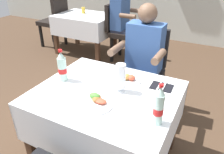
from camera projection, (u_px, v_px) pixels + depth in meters
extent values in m
cube|color=white|center=(106.00, 93.00, 1.69)|extent=(1.08, 0.92, 0.02)
cube|color=white|center=(73.00, 148.00, 1.42)|extent=(1.08, 0.02, 0.32)
cube|color=white|center=(129.00, 85.00, 2.12)|extent=(1.08, 0.02, 0.32)
cube|color=white|center=(55.00, 94.00, 1.99)|extent=(0.02, 0.92, 0.32)
cube|color=white|center=(172.00, 131.00, 1.56)|extent=(0.02, 0.92, 0.32)
cube|color=#472D1E|center=(30.00, 140.00, 1.75)|extent=(0.07, 0.07, 0.70)
cube|color=#472D1E|center=(86.00, 92.00, 2.37)|extent=(0.07, 0.07, 0.70)
cube|color=#472D1E|center=(174.00, 118.00, 1.98)|extent=(0.07, 0.07, 0.70)
cube|color=black|center=(140.00, 76.00, 2.39)|extent=(0.44, 0.44, 0.08)
cube|color=black|center=(149.00, 47.00, 2.46)|extent=(0.42, 0.06, 0.44)
cube|color=black|center=(119.00, 100.00, 2.45)|extent=(0.04, 0.04, 0.45)
cube|color=black|center=(147.00, 109.00, 2.31)|extent=(0.04, 0.04, 0.45)
cube|color=black|center=(131.00, 86.00, 2.72)|extent=(0.04, 0.04, 0.45)
cube|color=black|center=(157.00, 93.00, 2.58)|extent=(0.04, 0.04, 0.45)
cylinder|color=#282D42|center=(126.00, 104.00, 2.38)|extent=(0.10, 0.10, 0.45)
cylinder|color=#282D42|center=(140.00, 108.00, 2.32)|extent=(0.10, 0.10, 0.45)
cube|color=#282D42|center=(140.00, 77.00, 2.34)|extent=(0.34, 0.36, 0.12)
cube|color=#385B9E|center=(145.00, 47.00, 2.25)|extent=(0.36, 0.20, 0.50)
sphere|color=brown|center=(148.00, 13.00, 2.09)|extent=(0.19, 0.19, 0.19)
cylinder|color=brown|center=(116.00, 49.00, 2.15)|extent=(0.07, 0.26, 0.07)
cylinder|color=brown|center=(159.00, 57.00, 1.97)|extent=(0.07, 0.26, 0.07)
cylinder|color=white|center=(96.00, 104.00, 1.53)|extent=(0.25, 0.25, 0.01)
ellipsoid|color=#4C8E38|center=(95.00, 96.00, 1.57)|extent=(0.09, 0.06, 0.05)
ellipsoid|color=#99602D|center=(97.00, 98.00, 1.55)|extent=(0.06, 0.09, 0.03)
ellipsoid|color=#C14C33|center=(101.00, 101.00, 1.53)|extent=(0.09, 0.07, 0.03)
cylinder|color=white|center=(127.00, 80.00, 1.84)|extent=(0.25, 0.25, 0.01)
ellipsoid|color=#C14C33|center=(131.00, 78.00, 1.81)|extent=(0.08, 0.08, 0.04)
ellipsoid|color=gold|center=(122.00, 78.00, 1.82)|extent=(0.10, 0.09, 0.03)
ellipsoid|color=#B77A38|center=(127.00, 77.00, 1.82)|extent=(0.08, 0.08, 0.05)
cylinder|color=white|center=(120.00, 91.00, 1.69)|extent=(0.07, 0.07, 0.01)
cylinder|color=white|center=(120.00, 89.00, 1.68)|extent=(0.02, 0.02, 0.03)
cylinder|color=white|center=(121.00, 76.00, 1.63)|extent=(0.08, 0.08, 0.19)
cylinder|color=black|center=(121.00, 79.00, 1.64)|extent=(0.07, 0.07, 0.15)
cylinder|color=silver|center=(62.00, 69.00, 1.80)|extent=(0.07, 0.07, 0.20)
cylinder|color=red|center=(63.00, 70.00, 1.80)|extent=(0.07, 0.07, 0.04)
cone|color=silver|center=(61.00, 55.00, 1.74)|extent=(0.06, 0.06, 0.05)
cylinder|color=red|center=(60.00, 51.00, 1.72)|extent=(0.03, 0.03, 0.02)
cylinder|color=silver|center=(158.00, 109.00, 1.31)|extent=(0.06, 0.06, 0.21)
cylinder|color=red|center=(158.00, 111.00, 1.32)|extent=(0.06, 0.06, 0.05)
cone|color=silver|center=(161.00, 91.00, 1.25)|extent=(0.06, 0.06, 0.05)
cylinder|color=red|center=(161.00, 85.00, 1.23)|extent=(0.03, 0.03, 0.02)
cube|color=black|center=(162.00, 87.00, 1.74)|extent=(0.17, 0.13, 0.01)
cube|color=silver|center=(159.00, 85.00, 1.74)|extent=(0.02, 0.19, 0.01)
cube|color=silver|center=(164.00, 86.00, 1.73)|extent=(0.02, 0.19, 0.01)
cube|color=white|center=(85.00, 15.00, 3.96)|extent=(1.02, 0.77, 0.02)
cube|color=white|center=(73.00, 30.00, 3.75)|extent=(1.02, 0.02, 0.32)
cube|color=white|center=(96.00, 20.00, 4.34)|extent=(1.02, 0.02, 0.32)
cube|color=white|center=(64.00, 21.00, 4.25)|extent=(0.02, 0.77, 0.32)
cube|color=white|center=(109.00, 28.00, 3.84)|extent=(0.02, 0.77, 0.32)
cube|color=#472D1E|center=(56.00, 36.00, 4.06)|extent=(0.07, 0.07, 0.70)
cube|color=#472D1E|center=(97.00, 44.00, 3.70)|extent=(0.07, 0.07, 0.70)
cube|color=#472D1E|center=(76.00, 27.00, 4.57)|extent=(0.07, 0.07, 0.70)
cube|color=#472D1E|center=(115.00, 33.00, 4.21)|extent=(0.07, 0.07, 0.70)
cube|color=black|center=(52.00, 22.00, 4.40)|extent=(0.44, 0.44, 0.08)
cube|color=black|center=(60.00, 10.00, 4.17)|extent=(0.06, 0.42, 0.44)
cube|color=black|center=(53.00, 32.00, 4.73)|extent=(0.04, 0.04, 0.45)
cube|color=black|center=(41.00, 36.00, 4.46)|extent=(0.04, 0.04, 0.45)
cube|color=black|center=(65.00, 34.00, 4.59)|extent=(0.04, 0.04, 0.45)
cube|color=black|center=(54.00, 39.00, 4.32)|extent=(0.04, 0.04, 0.45)
cube|color=black|center=(125.00, 34.00, 3.74)|extent=(0.44, 0.44, 0.08)
cube|color=black|center=(112.00, 17.00, 3.72)|extent=(0.06, 0.42, 0.44)
cube|color=black|center=(130.00, 53.00, 3.67)|extent=(0.04, 0.04, 0.45)
cube|color=black|center=(137.00, 47.00, 3.93)|extent=(0.04, 0.04, 0.45)
cube|color=black|center=(112.00, 50.00, 3.80)|extent=(0.04, 0.04, 0.45)
cube|color=black|center=(120.00, 44.00, 4.07)|extent=(0.04, 0.04, 0.45)
cylinder|color=#282D42|center=(130.00, 51.00, 3.75)|extent=(0.10, 0.10, 0.45)
cylinder|color=#282D42|center=(134.00, 48.00, 3.87)|extent=(0.10, 0.10, 0.45)
cube|color=#282D42|center=(124.00, 32.00, 3.74)|extent=(0.36, 0.34, 0.12)
cube|color=#385B9E|center=(120.00, 13.00, 3.62)|extent=(0.20, 0.36, 0.50)
cylinder|color=brown|center=(128.00, 16.00, 3.35)|extent=(0.26, 0.07, 0.07)
cylinder|color=brown|center=(138.00, 11.00, 3.68)|extent=(0.26, 0.07, 0.07)
cylinder|color=gold|center=(83.00, 10.00, 4.04)|extent=(0.06, 0.06, 0.11)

